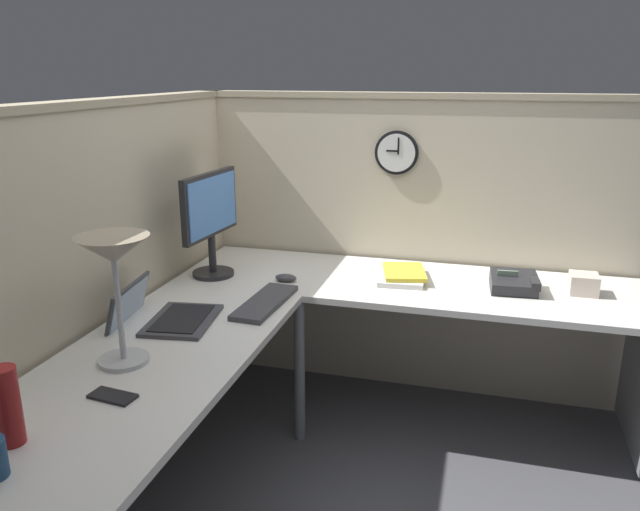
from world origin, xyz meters
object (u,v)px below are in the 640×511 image
object	(u,v)px
laptop	(159,315)
cell_phone	(113,396)
office_phone	(515,283)
computer_mouse	(286,278)
tissue_box	(584,284)
book_stack	(403,275)
desk_lamp_dome	(114,260)
monitor	(211,216)
keyboard	(265,302)
thermos_flask	(7,406)
wall_clock	(397,153)

from	to	relation	value
laptop	cell_phone	xyz separation A→B (m)	(-0.58, -0.17, -0.02)
office_phone	computer_mouse	bearing A→B (deg)	97.79
cell_phone	tissue_box	size ratio (longest dim) A/B	1.20
book_stack	tissue_box	xyz separation A→B (m)	(0.02, -0.80, 0.02)
desk_lamp_dome	book_stack	world-z (taller)	desk_lamp_dome
computer_mouse	desk_lamp_dome	world-z (taller)	desk_lamp_dome
monitor	keyboard	xyz separation A→B (m)	(-0.31, -0.38, -0.28)
computer_mouse	thermos_flask	distance (m)	1.48
cell_phone	book_stack	xyz separation A→B (m)	(1.35, -0.69, 0.02)
laptop	thermos_flask	world-z (taller)	thermos_flask
book_stack	monitor	bearing A→B (deg)	101.67
computer_mouse	book_stack	bearing A→B (deg)	-71.62
computer_mouse	book_stack	size ratio (longest dim) A/B	0.33
desk_lamp_dome	laptop	bearing A→B (deg)	10.74
computer_mouse	desk_lamp_dome	size ratio (longest dim) A/B	0.23
cell_phone	thermos_flask	world-z (taller)	thermos_flask
computer_mouse	cell_phone	xyz separation A→B (m)	(-1.17, 0.16, -0.01)
keyboard	thermos_flask	size ratio (longest dim) A/B	1.95
thermos_flask	computer_mouse	bearing A→B (deg)	-11.10
computer_mouse	office_phone	xyz separation A→B (m)	(0.14, -1.04, 0.02)
keyboard	desk_lamp_dome	size ratio (longest dim) A/B	0.97
computer_mouse	laptop	bearing A→B (deg)	150.75
monitor	computer_mouse	xyz separation A→B (m)	(0.01, -0.37, -0.28)
desk_lamp_dome	thermos_flask	xyz separation A→B (m)	(-0.50, 0.02, -0.25)
monitor	office_phone	distance (m)	1.43
cell_phone	thermos_flask	bearing A→B (deg)	163.14
laptop	office_phone	bearing A→B (deg)	-61.77
monitor	book_stack	world-z (taller)	monitor
monitor	keyboard	bearing A→B (deg)	-129.10
office_phone	book_stack	size ratio (longest dim) A/B	0.70
cell_phone	laptop	bearing A→B (deg)	22.73
laptop	cell_phone	world-z (taller)	laptop
computer_mouse	cell_phone	size ratio (longest dim) A/B	0.72
book_stack	computer_mouse	bearing A→B (deg)	108.38
tissue_box	wall_clock	size ratio (longest dim) A/B	0.55
book_stack	tissue_box	size ratio (longest dim) A/B	2.60
cell_phone	tissue_box	distance (m)	2.02
monitor	book_stack	bearing A→B (deg)	-78.33
thermos_flask	tissue_box	world-z (taller)	thermos_flask
laptop	thermos_flask	bearing A→B (deg)	-176.80
book_stack	wall_clock	xyz separation A→B (m)	(0.33, 0.10, 0.54)
monitor	thermos_flask	size ratio (longest dim) A/B	2.27
monitor	tissue_box	bearing A→B (deg)	-83.16
thermos_flask	keyboard	bearing A→B (deg)	-14.65
monitor	laptop	world-z (taller)	monitor
monitor	tissue_box	size ratio (longest dim) A/B	4.17
keyboard	thermos_flask	distance (m)	1.18
desk_lamp_dome	cell_phone	bearing A→B (deg)	-155.57
desk_lamp_dome	thermos_flask	world-z (taller)	desk_lamp_dome
monitor	wall_clock	xyz separation A→B (m)	(0.51, -0.80, 0.26)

